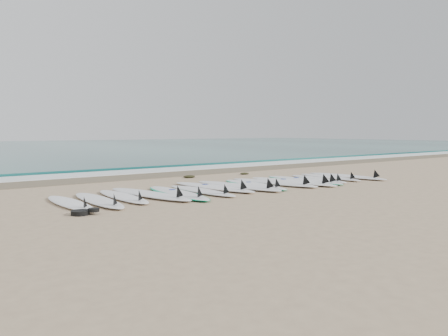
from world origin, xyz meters
TOP-DOWN VIEW (x-y plane):
  - ground at (0.00, 0.00)m, footprint 120.00×120.00m
  - wet_sand_band at (0.00, 4.10)m, footprint 120.00×1.80m
  - foam_band at (0.00, 5.50)m, footprint 120.00×1.40m
  - wave_crest at (0.00, 7.00)m, footprint 120.00×1.00m
  - surfboard_0 at (-4.26, -0.10)m, footprint 0.50×2.33m
  - surfboard_1 at (-3.69, -0.14)m, footprint 0.62×2.53m
  - surfboard_2 at (-3.08, 0.05)m, footprint 0.58×2.44m
  - surfboard_3 at (-2.46, -0.02)m, footprint 1.02×2.91m
  - surfboard_4 at (-1.85, -0.20)m, footprint 0.86×2.78m
  - surfboard_5 at (-1.20, -0.23)m, footprint 0.62×2.49m
  - surfboard_6 at (-0.60, 0.11)m, footprint 0.98×2.84m
  - surfboard_7 at (0.03, -0.09)m, footprint 0.99×2.95m
  - surfboard_8 at (0.60, -0.06)m, footprint 0.82×2.62m
  - surfboard_9 at (1.27, -0.13)m, footprint 1.06×2.90m
  - surfboard_10 at (1.86, -0.26)m, footprint 0.98×2.96m
  - surfboard_11 at (2.43, -0.14)m, footprint 0.75×2.78m
  - surfboard_12 at (3.00, -0.19)m, footprint 0.90×2.47m
  - surfboard_13 at (3.66, -0.09)m, footprint 0.69×2.47m
  - surfboard_14 at (4.29, -0.26)m, footprint 0.77×2.81m
  - seaweed_near at (0.37, 2.78)m, footprint 0.40×0.31m
  - seaweed_far at (2.41, 2.53)m, footprint 0.33×0.26m
  - leash_coil at (-4.41, -1.22)m, footprint 0.46×0.36m

SIDE VIEW (x-z plane):
  - ground at x=0.00m, z-range 0.00..0.00m
  - wet_sand_band at x=0.00m, z-range 0.00..0.01m
  - foam_band at x=0.00m, z-range 0.00..0.04m
  - seaweed_far at x=2.41m, z-range 0.00..0.06m
  - seaweed_near at x=0.37m, z-range 0.00..0.08m
  - surfboard_8 at x=0.60m, z-range -0.12..0.21m
  - leash_coil at x=-4.41m, z-range -0.01..0.10m
  - wave_crest at x=0.00m, z-range 0.00..0.10m
  - surfboard_0 at x=-4.26m, z-range -0.10..0.20m
  - surfboard_4 at x=-1.85m, z-range -0.12..0.23m
  - surfboard_11 at x=2.43m, z-range -0.12..0.23m
  - surfboard_12 at x=3.00m, z-range -0.10..0.21m
  - surfboard_2 at x=-3.08m, z-range -0.10..0.21m
  - surfboard_13 at x=3.66m, z-range -0.10..0.21m
  - surfboard_5 at x=-1.20m, z-range -0.10..0.21m
  - surfboard_1 at x=-3.69m, z-range -0.11..0.22m
  - surfboard_14 at x=4.29m, z-range -0.12..0.24m
  - surfboard_6 at x=-0.60m, z-range -0.12..0.24m
  - surfboard_9 at x=1.27m, z-range -0.12..0.24m
  - surfboard_3 at x=-2.46m, z-range -0.12..0.25m
  - surfboard_7 at x=0.03m, z-range -0.12..0.25m
  - surfboard_10 at x=1.86m, z-range -0.12..0.25m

